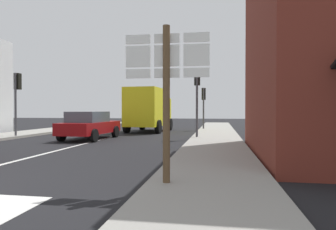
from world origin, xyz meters
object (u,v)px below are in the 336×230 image
(traffic_light_far_right, at_px, (204,99))
(delivery_truck, at_px, (149,109))
(route_sign_post, at_px, (167,87))
(traffic_light_near_left, at_px, (17,90))
(sedan_far, at_px, (90,125))
(traffic_light_near_right, at_px, (197,87))

(traffic_light_far_right, bearing_deg, delivery_truck, -149.82)
(route_sign_post, bearing_deg, delivery_truck, 104.23)
(traffic_light_near_left, bearing_deg, sedan_far, -1.31)
(traffic_light_far_right, height_order, traffic_light_near_left, traffic_light_near_left)
(sedan_far, xyz_separation_m, traffic_light_far_right, (5.63, 8.15, 1.63))
(route_sign_post, height_order, traffic_light_near_left, traffic_light_near_left)
(sedan_far, xyz_separation_m, delivery_truck, (1.84, 5.95, 0.89))
(sedan_far, xyz_separation_m, traffic_light_near_right, (5.63, 0.88, 2.02))
(delivery_truck, distance_m, route_sign_post, 15.82)
(traffic_light_far_right, distance_m, traffic_light_near_left, 12.79)
(delivery_truck, bearing_deg, traffic_light_near_right, -53.25)
(route_sign_post, bearing_deg, traffic_light_far_right, 90.33)
(delivery_truck, relative_size, traffic_light_near_left, 1.43)
(traffic_light_near_right, xyz_separation_m, traffic_light_far_right, (0.00, 7.27, -0.39))
(sedan_far, height_order, traffic_light_near_right, traffic_light_near_right)
(delivery_truck, bearing_deg, sedan_far, -107.21)
(sedan_far, xyz_separation_m, route_sign_post, (5.73, -9.38, 1.24))
(traffic_light_far_right, relative_size, traffic_light_near_left, 0.90)
(delivery_truck, height_order, traffic_light_far_right, traffic_light_far_right)
(sedan_far, bearing_deg, traffic_light_far_right, 55.38)
(sedan_far, height_order, traffic_light_far_right, traffic_light_far_right)
(route_sign_post, distance_m, traffic_light_far_right, 17.54)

